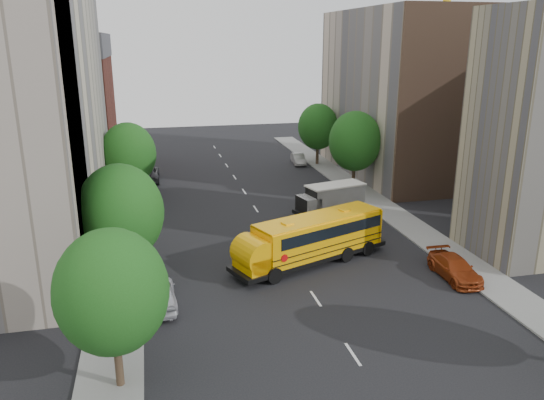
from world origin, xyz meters
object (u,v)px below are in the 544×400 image
object	(u,v)px
parked_car_1	(147,203)
street_tree_2	(128,154)
street_tree_5	(318,127)
safari_truck	(331,199)
parked_car_0	(159,293)
street_tree_4	(355,141)
street_tree_0	(112,292)
street_tree_1	(121,213)
parked_car_2	(147,174)
parked_car_5	(298,159)
school_bus	(310,238)
parked_car_3	(455,268)

from	to	relation	value
parked_car_1	street_tree_2	bearing A→B (deg)	-54.40
street_tree_5	safari_truck	world-z (taller)	street_tree_5
parked_car_0	street_tree_4	bearing A→B (deg)	-135.58
street_tree_0	street_tree_4	distance (m)	35.61
street_tree_5	street_tree_1	bearing A→B (deg)	-126.25
street_tree_0	street_tree_5	size ratio (longest dim) A/B	0.99
parked_car_2	street_tree_5	bearing A→B (deg)	-169.15
parked_car_1	parked_car_0	bearing A→B (deg)	96.58
street_tree_2	parked_car_5	xyz separation A→B (m)	(19.80, 12.75, -4.17)
street_tree_5	safari_truck	bearing A→B (deg)	-104.41
safari_truck	street_tree_0	bearing A→B (deg)	-143.42
parked_car_5	street_tree_0	bearing A→B (deg)	-110.09
parked_car_0	parked_car_5	xyz separation A→B (m)	(17.87, 33.55, -0.14)
parked_car_0	parked_car_5	size ratio (longest dim) A/B	1.17
street_tree_2	parked_car_2	size ratio (longest dim) A/B	1.33
school_bus	street_tree_5	bearing A→B (deg)	49.74
street_tree_2	safari_truck	xyz separation A→B (m)	(17.08, -7.17, -3.38)
parked_car_0	parked_car_3	distance (m)	18.68
street_tree_4	school_bus	xyz separation A→B (m)	(-9.84, -16.85, -3.21)
street_tree_4	street_tree_1	bearing A→B (deg)	-140.71
street_tree_1	street_tree_2	xyz separation A→B (m)	(0.00, 18.00, -0.12)
street_tree_2	parked_car_3	distance (m)	29.89
street_tree_0	parked_car_2	xyz separation A→B (m)	(1.40, 36.57, -3.84)
street_tree_5	parked_car_2	bearing A→B (deg)	-170.54
street_tree_4	parked_car_1	world-z (taller)	street_tree_4
parked_car_0	parked_car_3	size ratio (longest dim) A/B	0.98
parked_car_1	parked_car_3	bearing A→B (deg)	140.39
street_tree_2	parked_car_0	bearing A→B (deg)	-84.70
street_tree_4	parked_car_0	size ratio (longest dim) A/B	1.73
street_tree_1	safari_truck	world-z (taller)	street_tree_1
parked_car_1	street_tree_0	bearing A→B (deg)	91.81
school_bus	parked_car_0	xyz separation A→B (m)	(-10.23, -3.94, -1.07)
street_tree_1	street_tree_4	xyz separation A→B (m)	(22.00, 18.00, 0.12)
safari_truck	parked_car_2	bearing A→B (deg)	120.81
street_tree_0	parked_car_2	bearing A→B (deg)	87.81
safari_truck	parked_car_3	size ratio (longest dim) A/B	1.42
street_tree_4	parked_car_3	xyz separation A→B (m)	(-1.40, -21.26, -4.38)
parked_car_3	parked_car_5	size ratio (longest dim) A/B	1.19
street_tree_4	street_tree_5	size ratio (longest dim) A/B	1.08
parked_car_2	parked_car_5	bearing A→B (deg)	-165.81
street_tree_2	street_tree_5	bearing A→B (deg)	28.61
street_tree_5	parked_car_1	xyz separation A→B (m)	(-20.60, -14.36, -3.96)
parked_car_2	parked_car_3	world-z (taller)	parked_car_2
parked_car_0	parked_car_2	bearing A→B (deg)	-90.57
parked_car_3	parked_car_5	distance (m)	34.02
street_tree_1	parked_car_1	world-z (taller)	street_tree_1
street_tree_5	school_bus	distance (m)	30.62
street_tree_5	school_bus	bearing A→B (deg)	-108.83
street_tree_5	parked_car_1	world-z (taller)	street_tree_5
street_tree_0	street_tree_4	bearing A→B (deg)	51.84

